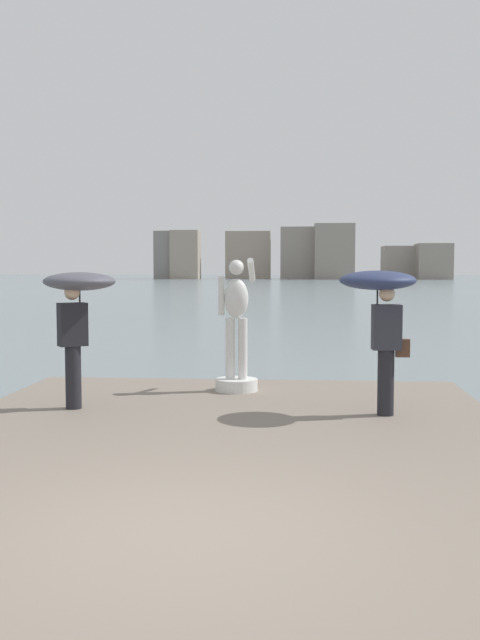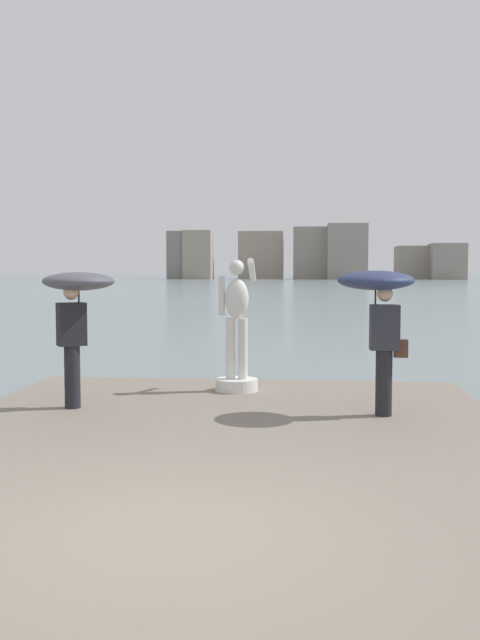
{
  "view_description": "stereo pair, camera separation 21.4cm",
  "coord_description": "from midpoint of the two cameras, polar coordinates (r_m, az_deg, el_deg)",
  "views": [
    {
      "loc": [
        0.9,
        -5.33,
        2.37
      ],
      "look_at": [
        0.0,
        6.04,
        1.55
      ],
      "focal_mm": 41.12,
      "sensor_mm": 36.0,
      "label": 1
    },
    {
      "loc": [
        1.11,
        -5.32,
        2.37
      ],
      "look_at": [
        0.0,
        6.04,
        1.55
      ],
      "focal_mm": 41.12,
      "sensor_mm": 36.0,
      "label": 2
    }
  ],
  "objects": [
    {
      "name": "ground_plane",
      "position": [
        45.4,
        4.33,
        1.1
      ],
      "size": [
        400.0,
        400.0,
        0.0
      ],
      "primitive_type": "plane",
      "color": "slate"
    },
    {
      "name": "onlooker_right",
      "position": [
        9.86,
        11.33,
        1.53
      ],
      "size": [
        1.04,
        1.05,
        1.94
      ],
      "color": "black",
      "rests_on": "pier"
    },
    {
      "name": "pier",
      "position": [
        7.91,
        -1.97,
        -11.8
      ],
      "size": [
        7.13,
        10.44,
        0.4
      ],
      "primitive_type": "cube",
      "color": "slate",
      "rests_on": "ground"
    },
    {
      "name": "distant_skyline",
      "position": [
        153.39,
        6.22,
        4.99
      ],
      "size": [
        60.66,
        12.54,
        11.22
      ],
      "color": "gray",
      "rests_on": "ground"
    },
    {
      "name": "onlooker_left",
      "position": [
        10.47,
        -12.03,
        1.59
      ],
      "size": [
        1.38,
        1.38,
        1.91
      ],
      "color": "black",
      "rests_on": "pier"
    },
    {
      "name": "statue_white_figure",
      "position": [
        11.68,
        0.27,
        -1.58
      ],
      "size": [
        0.68,
        0.9,
        2.12
      ],
      "color": "silver",
      "rests_on": "pier"
    }
  ]
}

